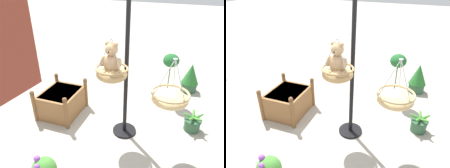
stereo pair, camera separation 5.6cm
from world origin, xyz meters
TOP-DOWN VIEW (x-y plane):
  - ground_plane at (0.00, 0.00)m, footprint 40.00×40.00m
  - display_pole_central at (-0.24, -0.03)m, footprint 0.44×0.44m
  - hanging_basket_with_teddy at (-0.09, 0.22)m, footprint 0.53×0.53m
  - teddy_bear at (-0.09, 0.24)m, footprint 0.35×0.31m
  - hanging_basket_left_high at (-1.02, 0.20)m, footprint 0.56×0.56m
  - wooden_planter_box at (1.21, -0.05)m, footprint 0.89×1.00m
  - potted_plant_fern_front at (-0.74, -1.47)m, footprint 0.35×0.35m
  - potted_plant_flowering_red at (-1.16, -2.20)m, footprint 0.42×0.42m
  - potted_plant_bushy_green at (-1.41, -0.63)m, footprint 0.40×0.41m

SIDE VIEW (x-z plane):
  - ground_plane at x=0.00m, z-range 0.00..0.00m
  - potted_plant_bushy_green at x=-1.41m, z-range -0.03..0.35m
  - wooden_planter_box at x=1.21m, z-range -0.07..0.63m
  - potted_plant_flowering_red at x=-1.16m, z-range 0.00..0.74m
  - potted_plant_fern_front at x=-0.74m, z-range 0.14..1.32m
  - display_pole_central at x=-0.24m, z-range -0.46..2.00m
  - hanging_basket_left_high at x=-1.02m, z-range 0.72..1.46m
  - hanging_basket_with_teddy at x=-0.09m, z-range 0.97..1.66m
  - teddy_bear at x=-0.09m, z-range 1.29..1.79m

